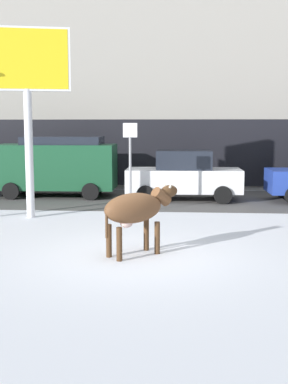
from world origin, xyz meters
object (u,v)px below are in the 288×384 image
billboard (27,71)px  car_darkgreen_van (56,165)px  cow_brown (136,209)px  pedestrian_near_billboard (26,168)px  street_sign (130,160)px  pedestrian_by_cars (146,169)px  car_white_sedan (184,176)px

billboard → car_darkgreen_van: bearing=94.3°
cow_brown → pedestrian_near_billboard: pedestrian_near_billboard is taller
car_darkgreen_van → pedestrian_near_billboard: (-2.10, 2.73, -0.36)m
billboard → street_sign: (2.91, 0.97, -2.64)m
cow_brown → car_darkgreen_van: size_ratio=0.37×
cow_brown → street_sign: 5.24m
cow_brown → pedestrian_by_cars: bearing=93.1°
pedestrian_near_billboard → street_sign: bearing=-49.8°
car_darkgreen_van → street_sign: (3.25, -3.60, 0.43)m
cow_brown → billboard: (-3.57, 4.18, 3.32)m
cow_brown → street_sign: (-0.66, 5.15, 0.68)m
billboard → car_darkgreen_van: (-0.34, 4.57, -3.07)m
pedestrian_by_cars → street_sign: (-0.05, -6.33, 0.79)m
pedestrian_by_cars → street_sign: 6.37m
cow_brown → pedestrian_near_billboard: bearing=117.6°
billboard → pedestrian_near_billboard: 8.42m
pedestrian_by_cars → street_sign: size_ratio=0.61×
car_white_sedan → pedestrian_by_cars: bearing=115.8°
street_sign → pedestrian_near_billboard: bearing=130.2°
billboard → street_sign: bearing=18.4°
cow_brown → street_sign: size_ratio=0.60×
cow_brown → car_darkgreen_van: (-3.91, 8.75, 0.25)m
car_white_sedan → street_sign: bearing=-119.2°
pedestrian_by_cars → car_darkgreen_van: bearing=-140.4°
car_darkgreen_van → car_white_sedan: size_ratio=1.10×
billboard → pedestrian_near_billboard: (-2.44, 7.29, -3.43)m
cow_brown → pedestrian_near_billboard: size_ratio=0.98×
car_darkgreen_van → car_white_sedan: 4.97m
street_sign → car_white_sedan: bearing=60.8°
cow_brown → pedestrian_by_cars: (-0.61, 11.48, -0.11)m
car_darkgreen_van → car_white_sedan: (4.92, -0.62, -0.33)m
car_white_sedan → pedestrian_near_billboard: size_ratio=2.45×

